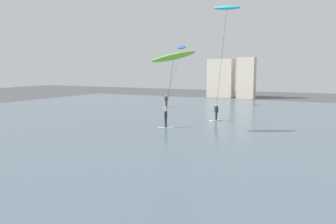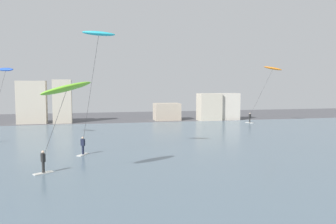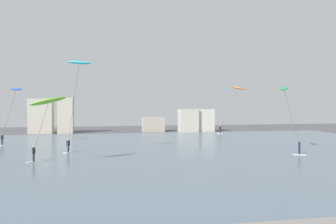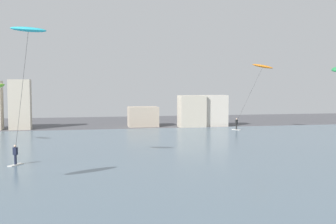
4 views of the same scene
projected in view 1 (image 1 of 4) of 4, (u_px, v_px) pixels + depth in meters
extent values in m
cube|color=slate|center=(291.00, 129.00, 29.38)|extent=(84.00, 52.00, 0.10)
cube|color=beige|center=(221.00, 78.00, 62.15)|extent=(4.62, 2.27, 7.04)
cube|color=beige|center=(246.00, 78.00, 59.59)|extent=(3.01, 2.00, 7.25)
cube|color=silver|center=(216.00, 120.00, 33.83)|extent=(1.11, 1.42, 0.06)
cylinder|color=#191E33|center=(216.00, 116.00, 33.77)|extent=(0.20, 0.20, 0.78)
cube|color=#191E33|center=(216.00, 109.00, 33.69)|extent=(0.40, 0.37, 0.60)
sphere|color=beige|center=(216.00, 105.00, 33.63)|extent=(0.20, 0.20, 0.20)
cylinder|color=#333333|center=(221.00, 63.00, 31.84)|extent=(1.53, 2.13, 9.30)
ellipsoid|color=#28B2C6|center=(227.00, 8.00, 29.96)|extent=(2.90, 1.54, 0.63)
cube|color=silver|center=(166.00, 128.00, 29.74)|extent=(1.42, 1.12, 0.06)
cylinder|color=black|center=(166.00, 123.00, 29.68)|extent=(0.20, 0.20, 0.78)
cube|color=black|center=(166.00, 115.00, 29.59)|extent=(0.37, 0.40, 0.60)
sphere|color=beige|center=(166.00, 110.00, 29.54)|extent=(0.20, 0.20, 0.20)
cylinder|color=#333333|center=(169.00, 89.00, 27.84)|extent=(1.91, 2.37, 4.86)
ellipsoid|color=#7AD133|center=(173.00, 57.00, 26.06)|extent=(3.55, 2.56, 1.37)
cube|color=silver|center=(166.00, 107.00, 45.84)|extent=(0.60, 1.44, 0.06)
cylinder|color=black|center=(166.00, 104.00, 45.79)|extent=(0.20, 0.20, 0.78)
cube|color=black|center=(166.00, 99.00, 45.70)|extent=(0.36, 0.26, 0.60)
sphere|color=beige|center=(166.00, 96.00, 45.65)|extent=(0.20, 0.20, 0.20)
cylinder|color=#333333|center=(174.00, 74.00, 45.64)|extent=(1.54, 1.63, 6.77)
ellipsoid|color=blue|center=(181.00, 47.00, 45.56)|extent=(2.41, 2.31, 0.62)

